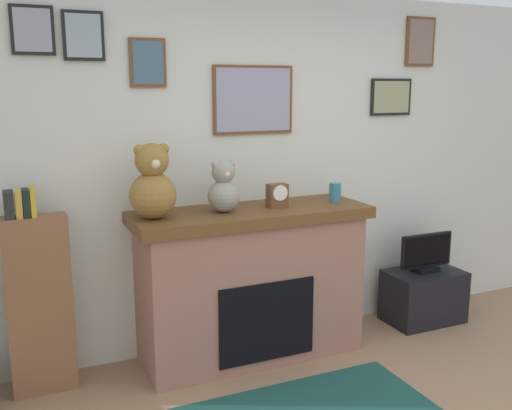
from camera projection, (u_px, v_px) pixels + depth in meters
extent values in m
cube|color=silver|center=(277.00, 170.00, 4.42)|extent=(5.20, 0.12, 2.60)
cube|color=brown|center=(253.00, 100.00, 4.15)|extent=(0.62, 0.02, 0.49)
cube|color=#9192AD|center=(254.00, 100.00, 4.14)|extent=(0.58, 0.00, 0.45)
cube|color=brown|center=(148.00, 63.00, 3.80)|extent=(0.24, 0.02, 0.32)
cube|color=#416476|center=(148.00, 63.00, 3.79)|extent=(0.20, 0.00, 0.28)
cube|color=black|center=(83.00, 36.00, 3.61)|extent=(0.25, 0.02, 0.31)
cube|color=#91A6AF|center=(84.00, 36.00, 3.60)|extent=(0.21, 0.00, 0.27)
cube|color=brown|center=(420.00, 42.00, 4.65)|extent=(0.28, 0.02, 0.39)
cube|color=#7F6A5F|center=(421.00, 42.00, 4.64)|extent=(0.24, 0.00, 0.35)
cube|color=black|center=(32.00, 30.00, 3.48)|extent=(0.25, 0.02, 0.29)
cube|color=#9499A9|center=(33.00, 30.00, 3.47)|extent=(0.21, 0.00, 0.25)
cube|color=black|center=(391.00, 97.00, 4.64)|extent=(0.38, 0.02, 0.29)
cube|color=#949A6D|center=(392.00, 97.00, 4.63)|extent=(0.34, 0.00, 0.25)
cube|color=#996958|center=(251.00, 288.00, 4.13)|extent=(1.56, 0.55, 1.01)
cube|color=brown|center=(251.00, 214.00, 4.02)|extent=(1.68, 0.61, 0.08)
cube|color=black|center=(267.00, 322.00, 3.91)|extent=(0.70, 0.02, 0.56)
cube|color=brown|center=(40.00, 305.00, 3.62)|extent=(0.39, 0.16, 1.15)
cube|color=black|center=(9.00, 205.00, 3.44)|extent=(0.06, 0.13, 0.16)
cube|color=gold|center=(18.00, 204.00, 3.46)|extent=(0.04, 0.13, 0.17)
cube|color=black|center=(26.00, 203.00, 3.47)|extent=(0.04, 0.13, 0.17)
cube|color=gold|center=(33.00, 201.00, 3.49)|extent=(0.03, 0.13, 0.18)
cube|color=black|center=(423.00, 296.00, 4.79)|extent=(0.63, 0.40, 0.43)
cube|color=black|center=(425.00, 269.00, 4.75)|extent=(0.20, 0.14, 0.04)
cube|color=black|center=(426.00, 250.00, 4.71)|extent=(0.49, 0.03, 0.28)
cube|color=black|center=(428.00, 251.00, 4.70)|extent=(0.45, 0.00, 0.24)
cylinder|color=teal|center=(335.00, 192.00, 4.25)|extent=(0.09, 0.09, 0.14)
cube|color=brown|center=(277.00, 196.00, 4.06)|extent=(0.14, 0.10, 0.16)
cylinder|color=white|center=(280.00, 193.00, 4.01)|extent=(0.11, 0.01, 0.11)
sphere|color=olive|center=(153.00, 195.00, 3.69)|extent=(0.30, 0.30, 0.30)
sphere|color=olive|center=(152.00, 160.00, 3.64)|extent=(0.22, 0.22, 0.22)
sphere|color=olive|center=(139.00, 150.00, 3.60)|extent=(0.08, 0.08, 0.08)
sphere|color=olive|center=(163.00, 149.00, 3.66)|extent=(0.08, 0.08, 0.08)
sphere|color=beige|center=(155.00, 164.00, 3.57)|extent=(0.07, 0.07, 0.07)
sphere|color=gray|center=(224.00, 196.00, 3.89)|extent=(0.22, 0.22, 0.22)
sphere|color=gray|center=(223.00, 172.00, 3.86)|extent=(0.16, 0.16, 0.16)
sphere|color=gray|center=(215.00, 165.00, 3.83)|extent=(0.06, 0.06, 0.06)
sphere|color=gray|center=(231.00, 164.00, 3.87)|extent=(0.06, 0.06, 0.06)
sphere|color=beige|center=(227.00, 174.00, 3.80)|extent=(0.05, 0.05, 0.05)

